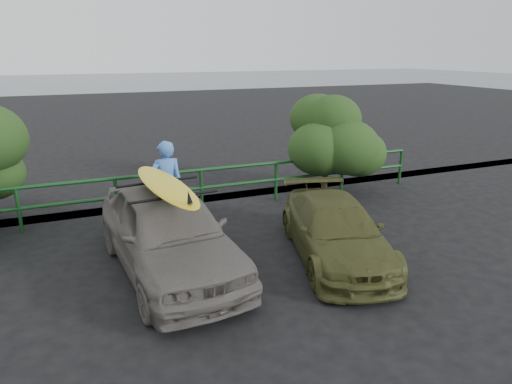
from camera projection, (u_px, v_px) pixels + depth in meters
ground at (232, 326)px, 6.48m from camera, size 80.00×80.00×0.00m
ocean at (78, 81)px, 59.47m from camera, size 200.00×200.00×0.00m
guardrail at (160, 194)px, 10.74m from camera, size 14.00×0.08×1.04m
shrub_right at (333, 144)px, 12.79m from camera, size 3.20×2.40×2.50m
sedan at (168, 231)px, 7.91m from camera, size 2.15×4.53×1.49m
olive_vehicle at (335, 230)px, 8.50m from camera, size 2.48×4.05×1.10m
man at (167, 185)px, 9.88m from camera, size 0.71×0.47×1.94m
roof_rack at (166, 189)px, 7.68m from camera, size 1.54×1.15×0.05m
surfboard at (165, 185)px, 7.66m from camera, size 0.86×2.95×0.09m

